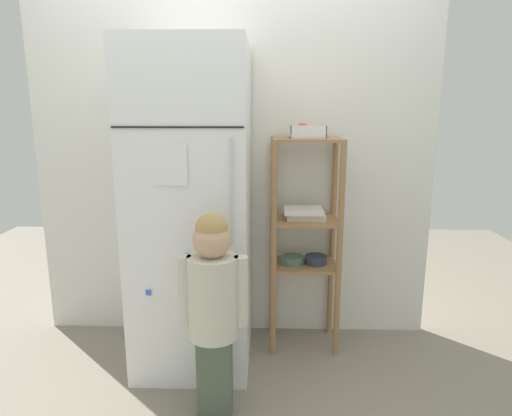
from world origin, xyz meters
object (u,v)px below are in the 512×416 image
at_px(child_standing, 213,296).
at_px(pantry_shelf_unit, 305,229).
at_px(refrigerator, 192,210).
at_px(fruit_bin, 307,131).

xyz_separation_m(child_standing, pantry_shelf_unit, (0.48, 0.69, 0.14)).
distance_m(refrigerator, child_standing, 0.62).
xyz_separation_m(child_standing, fruit_bin, (0.48, 0.68, 0.73)).
relative_size(pantry_shelf_unit, fruit_bin, 6.40).
bearing_deg(fruit_bin, child_standing, -124.91).
bearing_deg(pantry_shelf_unit, refrigerator, -164.99).
relative_size(child_standing, pantry_shelf_unit, 0.78).
bearing_deg(pantry_shelf_unit, fruit_bin, -117.95).
distance_m(child_standing, pantry_shelf_unit, 0.85).
xyz_separation_m(refrigerator, pantry_shelf_unit, (0.66, 0.18, -0.15)).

